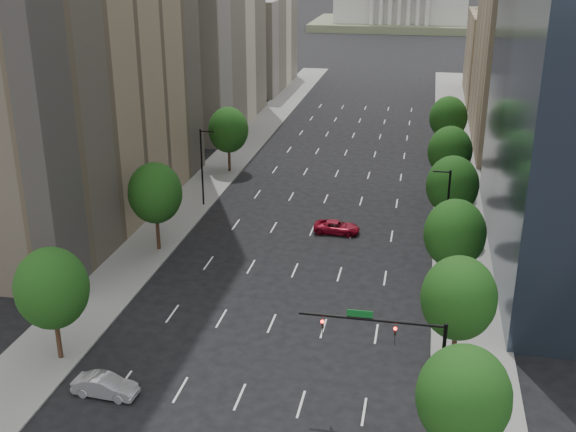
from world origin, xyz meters
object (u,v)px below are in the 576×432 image
Objects in this scene: capitol at (401,2)px; traffic_signal at (403,346)px; car_silver at (105,386)px; car_red_far at (337,227)px.

traffic_signal is at bearing -87.26° from capitol.
car_silver is (-19.40, -1.53, -4.45)m from traffic_signal.
traffic_signal is 31.13m from car_red_far.
capitol is at bearing 0.76° from car_silver.
traffic_signal reaches higher than car_silver.
capitol reaches higher than car_red_far.
capitol is 13.61× the size of car_silver.
capitol is 190.12m from car_red_far.
traffic_signal is 219.99m from capitol.
capitol is (-10.53, 219.71, 3.40)m from traffic_signal.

